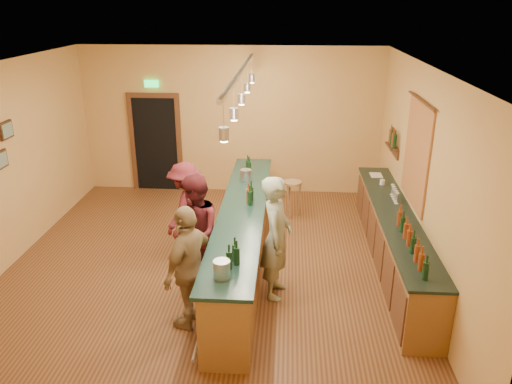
# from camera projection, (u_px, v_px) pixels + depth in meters

# --- Properties ---
(floor) EXTENTS (7.00, 7.00, 0.00)m
(floor) POSITION_uv_depth(u_px,v_px,m) (209.00, 266.00, 8.19)
(floor) COLOR #522C17
(floor) RESTS_ON ground
(ceiling) EXTENTS (6.50, 7.00, 0.02)m
(ceiling) POSITION_uv_depth(u_px,v_px,m) (202.00, 66.00, 7.03)
(ceiling) COLOR silver
(ceiling) RESTS_ON wall_back
(wall_back) EXTENTS (6.50, 0.02, 3.20)m
(wall_back) POSITION_uv_depth(u_px,v_px,m) (231.00, 121.00, 10.87)
(wall_back) COLOR tan
(wall_back) RESTS_ON floor
(wall_front) EXTENTS (6.50, 0.02, 3.20)m
(wall_front) POSITION_uv_depth(u_px,v_px,m) (142.00, 304.00, 4.35)
(wall_front) COLOR tan
(wall_front) RESTS_ON floor
(wall_left) EXTENTS (0.02, 7.00, 3.20)m
(wall_left) POSITION_uv_depth(u_px,v_px,m) (0.00, 169.00, 7.81)
(wall_left) COLOR tan
(wall_left) RESTS_ON floor
(wall_right) EXTENTS (0.02, 7.00, 3.20)m
(wall_right) POSITION_uv_depth(u_px,v_px,m) (422.00, 178.00, 7.41)
(wall_right) COLOR tan
(wall_right) RESTS_ON floor
(doorway) EXTENTS (1.15, 0.09, 2.48)m
(doorway) POSITION_uv_depth(u_px,v_px,m) (156.00, 141.00, 11.12)
(doorway) COLOR black
(doorway) RESTS_ON wall_back
(tapestry) EXTENTS (0.03, 1.40, 1.60)m
(tapestry) POSITION_uv_depth(u_px,v_px,m) (417.00, 154.00, 7.69)
(tapestry) COLOR maroon
(tapestry) RESTS_ON wall_right
(bottle_shelf) EXTENTS (0.17, 0.55, 0.54)m
(bottle_shelf) POSITION_uv_depth(u_px,v_px,m) (393.00, 140.00, 9.16)
(bottle_shelf) COLOR #522D18
(bottle_shelf) RESTS_ON wall_right
(back_counter) EXTENTS (0.60, 4.55, 1.27)m
(back_counter) POSITION_uv_depth(u_px,v_px,m) (393.00, 239.00, 7.99)
(back_counter) COLOR brown
(back_counter) RESTS_ON floor
(tasting_bar) EXTENTS (0.73, 5.10, 1.38)m
(tasting_bar) POSITION_uv_depth(u_px,v_px,m) (243.00, 233.00, 7.93)
(tasting_bar) COLOR brown
(tasting_bar) RESTS_ON floor
(pendant_track) EXTENTS (0.11, 4.60, 0.50)m
(pendant_track) POSITION_uv_depth(u_px,v_px,m) (241.00, 82.00, 7.07)
(pendant_track) COLOR silver
(pendant_track) RESTS_ON ceiling
(bartender) EXTENTS (0.51, 0.72, 1.84)m
(bartender) POSITION_uv_depth(u_px,v_px,m) (276.00, 238.00, 7.09)
(bartender) COLOR gray
(bartender) RESTS_ON floor
(customer_a) EXTENTS (0.87, 1.00, 1.76)m
(customer_a) POSITION_uv_depth(u_px,v_px,m) (196.00, 232.00, 7.33)
(customer_a) COLOR #59191E
(customer_a) RESTS_ON floor
(customer_b) EXTENTS (0.79, 1.08, 1.71)m
(customer_b) POSITION_uv_depth(u_px,v_px,m) (189.00, 267.00, 6.44)
(customer_b) COLOR #997A51
(customer_b) RESTS_ON floor
(customer_c) EXTENTS (0.88, 1.16, 1.59)m
(customer_c) POSITION_uv_depth(u_px,v_px,m) (186.00, 208.00, 8.43)
(customer_c) COLOR #59191E
(customer_c) RESTS_ON floor
(bar_stool) EXTENTS (0.36, 0.36, 0.74)m
(bar_stool) POSITION_uv_depth(u_px,v_px,m) (293.00, 188.00, 9.83)
(bar_stool) COLOR olive
(bar_stool) RESTS_ON floor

